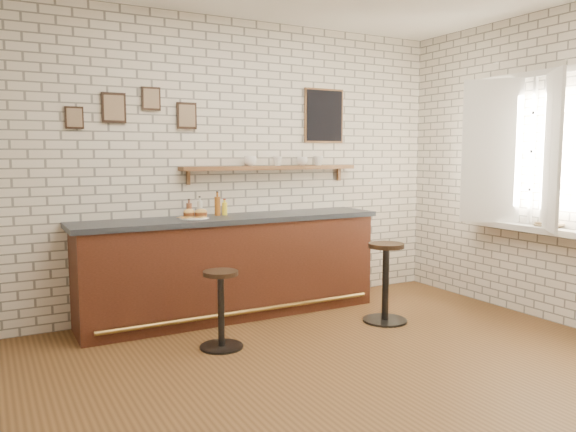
% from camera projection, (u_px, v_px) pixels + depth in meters
% --- Properties ---
extents(ground, '(5.00, 5.00, 0.00)m').
position_uv_depth(ground, '(339.00, 369.00, 4.26)').
color(ground, brown).
rests_on(ground, ground).
extents(bar_counter, '(3.10, 0.65, 1.01)m').
position_uv_depth(bar_counter, '(232.00, 266.00, 5.62)').
color(bar_counter, '#471F12').
rests_on(bar_counter, ground).
extents(sandwich_plate, '(0.28, 0.28, 0.01)m').
position_uv_depth(sandwich_plate, '(194.00, 218.00, 5.37)').
color(sandwich_plate, white).
rests_on(sandwich_plate, bar_counter).
extents(ciabatta_sandwich, '(0.26, 0.19, 0.08)m').
position_uv_depth(ciabatta_sandwich, '(195.00, 213.00, 5.37)').
color(ciabatta_sandwich, tan).
rests_on(ciabatta_sandwich, sandwich_plate).
extents(potato_chips, '(0.26, 0.18, 0.00)m').
position_uv_depth(potato_chips, '(193.00, 217.00, 5.36)').
color(potato_chips, '#EAAC52').
rests_on(potato_chips, sandwich_plate).
extents(bitters_bottle_brown, '(0.05, 0.05, 0.18)m').
position_uv_depth(bitters_bottle_brown, '(189.00, 210.00, 5.49)').
color(bitters_bottle_brown, brown).
rests_on(bitters_bottle_brown, bar_counter).
extents(bitters_bottle_white, '(0.05, 0.05, 0.20)m').
position_uv_depth(bitters_bottle_white, '(200.00, 208.00, 5.54)').
color(bitters_bottle_white, beige).
rests_on(bitters_bottle_white, bar_counter).
extents(bitters_bottle_amber, '(0.06, 0.06, 0.24)m').
position_uv_depth(bitters_bottle_amber, '(217.00, 206.00, 5.62)').
color(bitters_bottle_amber, '#904E17').
rests_on(bitters_bottle_amber, bar_counter).
extents(condiment_bottle_yellow, '(0.05, 0.05, 0.17)m').
position_uv_depth(condiment_bottle_yellow, '(225.00, 208.00, 5.66)').
color(condiment_bottle_yellow, yellow).
rests_on(condiment_bottle_yellow, bar_counter).
extents(bar_stool_left, '(0.37, 0.37, 0.66)m').
position_uv_depth(bar_stool_left, '(221.00, 307.00, 4.69)').
color(bar_stool_left, black).
rests_on(bar_stool_left, ground).
extents(bar_stool_right, '(0.43, 0.43, 0.77)m').
position_uv_depth(bar_stool_right, '(386.00, 280.00, 5.43)').
color(bar_stool_right, black).
rests_on(bar_stool_right, ground).
extents(wall_shelf, '(2.00, 0.18, 0.18)m').
position_uv_depth(wall_shelf, '(272.00, 168.00, 5.95)').
color(wall_shelf, brown).
rests_on(wall_shelf, ground).
extents(shelf_cup_a, '(0.19, 0.19, 0.10)m').
position_uv_depth(shelf_cup_a, '(250.00, 161.00, 5.82)').
color(shelf_cup_a, white).
rests_on(shelf_cup_a, wall_shelf).
extents(shelf_cup_b, '(0.14, 0.14, 0.10)m').
position_uv_depth(shelf_cup_b, '(278.00, 161.00, 5.97)').
color(shelf_cup_b, white).
rests_on(shelf_cup_b, wall_shelf).
extents(shelf_cup_c, '(0.14, 0.14, 0.09)m').
position_uv_depth(shelf_cup_c, '(302.00, 161.00, 6.12)').
color(shelf_cup_c, white).
rests_on(shelf_cup_c, wall_shelf).
extents(shelf_cup_d, '(0.12, 0.12, 0.10)m').
position_uv_depth(shelf_cup_d, '(318.00, 161.00, 6.21)').
color(shelf_cup_d, white).
rests_on(shelf_cup_d, wall_shelf).
extents(back_wall_decor, '(2.96, 0.02, 0.56)m').
position_uv_depth(back_wall_decor, '(253.00, 114.00, 5.87)').
color(back_wall_decor, black).
rests_on(back_wall_decor, ground).
extents(window_sill, '(0.20, 1.35, 0.06)m').
position_uv_depth(window_sill, '(524.00, 227.00, 5.57)').
color(window_sill, white).
rests_on(window_sill, ground).
extents(casement_window, '(0.40, 1.30, 1.56)m').
position_uv_depth(casement_window, '(525.00, 151.00, 5.46)').
color(casement_window, white).
rests_on(casement_window, ground).
extents(book_lower, '(0.20, 0.25, 0.02)m').
position_uv_depth(book_lower, '(545.00, 226.00, 5.34)').
color(book_lower, tan).
rests_on(book_lower, window_sill).
extents(book_upper, '(0.19, 0.25, 0.02)m').
position_uv_depth(book_upper, '(546.00, 224.00, 5.33)').
color(book_upper, tan).
rests_on(book_upper, book_lower).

